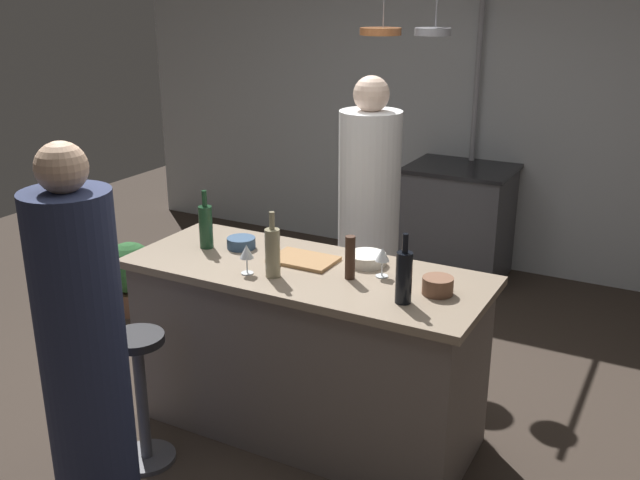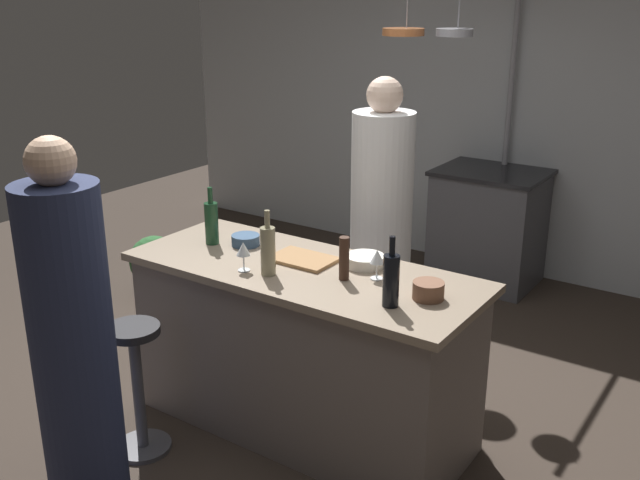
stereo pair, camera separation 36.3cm
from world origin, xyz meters
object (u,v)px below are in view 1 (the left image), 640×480
Objects in this scene: pepper_mill at (350,258)px; mixing_bowl_wooden at (438,286)px; chef at (368,232)px; mixing_bowl_blue at (241,243)px; wine_glass_near_left_guest at (247,253)px; stove_range at (458,222)px; guest_left at (84,357)px; bar_stool_left at (141,393)px; mixing_bowl_ceramic at (366,259)px; cutting_board at (304,260)px; wine_bottle_green at (206,226)px; wine_bottle_white at (273,252)px; potted_plant at (130,273)px; wine_glass_by_chef at (382,256)px; wine_bottle_dark at (404,276)px.

mixing_bowl_wooden is at bearing 2.93° from pepper_mill.
mixing_bowl_blue is at bearing -113.74° from chef.
wine_glass_near_left_guest is at bearing -167.16° from mixing_bowl_wooden.
stove_range is 3.50m from guest_left.
bar_stool_left is 1.26m from mixing_bowl_ceramic.
mixing_bowl_ceramic reaches higher than cutting_board.
wine_bottle_green is (-0.55, -0.06, 0.11)m from cutting_board.
chef reaches higher than stove_range.
guest_left is 0.96m from wine_bottle_white.
cutting_board is 0.33m from wine_glass_near_left_guest.
stove_range is 1.71× the size of potted_plant.
wine_glass_by_chef is (0.45, -0.84, 0.20)m from chef.
wine_glass_by_chef reaches higher than mixing_bowl_ceramic.
wine_bottle_dark is 2.11× the size of mixing_bowl_blue.
pepper_mill is (2.04, -0.68, 0.71)m from potted_plant.
chef is 8.24× the size of pepper_mill.
bar_stool_left is 0.41× the size of guest_left.
wine_bottle_dark is 1.05m from mixing_bowl_blue.
mixing_bowl_wooden is (1.15, 1.01, 0.17)m from guest_left.
chef is at bearing 83.30° from wine_glass_near_left_guest.
pepper_mill reaches higher than mixing_bowl_blue.
mixing_bowl_wooden is at bearing -50.21° from chef.
mixing_bowl_blue reaches higher than stove_range.
wine_bottle_dark is at bearing 0.97° from wine_bottle_white.
bar_stool_left is 4.55× the size of mixing_bowl_blue.
bar_stool_left is 0.91m from mixing_bowl_blue.
wine_bottle_green is 0.97× the size of wine_bottle_white.
wine_glass_near_left_guest reaches higher than cutting_board.
wine_glass_near_left_guest is at bearing -139.43° from mixing_bowl_ceramic.
wine_bottle_white is 0.49m from mixing_bowl_ceramic.
stove_range is at bearing 79.41° from mixing_bowl_blue.
bar_stool_left is 2.12× the size of cutting_board.
wine_glass_near_left_guest reaches higher than bar_stool_left.
mixing_bowl_ceramic is at bearing 47.66° from wine_bottle_white.
guest_left is 0.88m from wine_glass_near_left_guest.
pepper_mill is 0.49m from wine_glass_near_left_guest.
bar_stool_left is 1.31× the size of potted_plant.
potted_plant is at bearing 133.92° from bar_stool_left.
wine_bottle_white is (-0.03, -0.24, 0.12)m from cutting_board.
mixing_bowl_blue is at bearing 25.53° from wine_bottle_green.
chef reaches higher than guest_left.
chef is 1.66m from bar_stool_left.
stove_range is 0.54× the size of guest_left.
wine_bottle_white is 2.19× the size of wine_glass_by_chef.
cutting_board is (0.42, 1.08, 0.14)m from guest_left.
bar_stool_left is 2.13× the size of wine_bottle_white.
wine_bottle_dark is at bearing -19.17° from potted_plant.
guest_left reaches higher than wine_glass_near_left_guest.
pepper_mill reaches higher than mixing_bowl_ceramic.
guest_left reaches higher than mixing_bowl_wooden.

